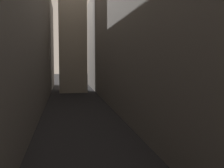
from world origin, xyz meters
The scene contains 2 objects.
ground_plane centered at (0.00, 48.00, 0.00)m, with size 264.00×264.00×0.00m, color black.
building_block_right centered at (12.13, 50.00, 12.90)m, with size 13.26×108.00×25.80m, color slate.
Camera 1 is at (-2.09, 8.93, 7.93)m, focal length 45.84 mm.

